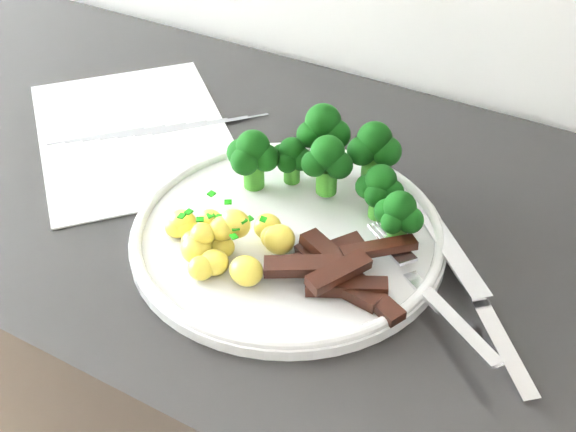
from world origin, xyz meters
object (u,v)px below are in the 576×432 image
at_px(broccoli, 332,160).
at_px(knife, 487,319).
at_px(plate, 288,233).
at_px(potatoes, 224,240).
at_px(beef_strips, 338,270).
at_px(recipe_paper, 134,133).
at_px(fork, 432,294).

bearing_deg(broccoli, knife, -24.09).
bearing_deg(knife, broccoli, 155.91).
xyz_separation_m(plate, broccoli, (0.01, 0.07, 0.05)).
distance_m(potatoes, knife, 0.25).
bearing_deg(beef_strips, recipe_paper, 161.02).
bearing_deg(beef_strips, potatoes, -169.45).
distance_m(plate, fork, 0.16).
relative_size(recipe_paper, knife, 2.06).
xyz_separation_m(potatoes, knife, (0.24, 0.04, -0.02)).
relative_size(potatoes, beef_strips, 0.91).
bearing_deg(potatoes, fork, 10.62).
height_order(potatoes, beef_strips, potatoes).
bearing_deg(broccoli, potatoes, -109.63).
bearing_deg(knife, plate, 175.72).
xyz_separation_m(plate, beef_strips, (0.07, -0.04, 0.01)).
bearing_deg(broccoli, beef_strips, -59.85).
distance_m(fork, knife, 0.05).
xyz_separation_m(beef_strips, knife, (0.13, 0.02, -0.01)).
height_order(broccoli, potatoes, broccoli).
bearing_deg(knife, recipe_paper, 168.73).
distance_m(plate, broccoli, 0.09).
xyz_separation_m(recipe_paper, beef_strips, (0.33, -0.11, 0.02)).
relative_size(broccoli, knife, 1.21).
height_order(broccoli, beef_strips, broccoli).
bearing_deg(plate, potatoes, -122.81).
height_order(broccoli, fork, broccoli).
distance_m(potatoes, beef_strips, 0.11).
height_order(plate, knife, knife).
bearing_deg(knife, beef_strips, -171.01).
bearing_deg(beef_strips, fork, 10.70).
distance_m(recipe_paper, beef_strips, 0.35).
relative_size(plate, potatoes, 2.49).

